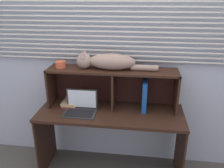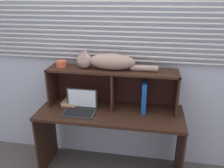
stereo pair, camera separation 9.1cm
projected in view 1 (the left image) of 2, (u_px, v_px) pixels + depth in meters
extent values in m
cube|color=#AAB1C2|center=(114.00, 57.00, 2.52)|extent=(4.40, 0.04, 2.50)
cube|color=silver|center=(114.00, 60.00, 2.48)|extent=(3.43, 0.02, 0.01)
cube|color=silver|center=(114.00, 55.00, 2.46)|extent=(3.43, 0.02, 0.01)
cube|color=silver|center=(114.00, 50.00, 2.44)|extent=(3.43, 0.02, 0.01)
cube|color=silver|center=(114.00, 46.00, 2.42)|extent=(3.43, 0.02, 0.01)
cube|color=silver|center=(114.00, 41.00, 2.41)|extent=(3.43, 0.02, 0.01)
cube|color=silver|center=(114.00, 36.00, 2.39)|extent=(3.43, 0.02, 0.01)
cube|color=silver|center=(114.00, 32.00, 2.37)|extent=(3.43, 0.02, 0.01)
cube|color=silver|center=(114.00, 27.00, 2.35)|extent=(3.43, 0.02, 0.01)
cube|color=silver|center=(114.00, 22.00, 2.33)|extent=(3.43, 0.02, 0.01)
cube|color=silver|center=(114.00, 17.00, 2.32)|extent=(3.43, 0.02, 0.01)
cube|color=silver|center=(114.00, 11.00, 2.30)|extent=(3.43, 0.02, 0.01)
cube|color=silver|center=(114.00, 6.00, 2.28)|extent=(3.43, 0.02, 0.01)
cube|color=silver|center=(114.00, 1.00, 2.26)|extent=(3.43, 0.02, 0.01)
cube|color=black|center=(110.00, 113.00, 2.41)|extent=(1.49, 0.55, 0.03)
cube|color=black|center=(46.00, 139.00, 2.64)|extent=(0.02, 0.50, 0.72)
cube|color=black|center=(180.00, 149.00, 2.46)|extent=(0.02, 0.50, 0.72)
cube|color=black|center=(112.00, 70.00, 2.37)|extent=(1.34, 0.28, 0.02)
cube|color=black|center=(52.00, 85.00, 2.52)|extent=(0.02, 0.28, 0.42)
cube|color=black|center=(176.00, 92.00, 2.36)|extent=(0.02, 0.28, 0.42)
cube|color=black|center=(114.00, 90.00, 2.45)|extent=(0.02, 0.27, 0.39)
cube|color=#361914|center=(114.00, 84.00, 2.57)|extent=(1.34, 0.01, 0.42)
ellipsoid|color=gray|center=(112.00, 62.00, 2.34)|extent=(0.47, 0.17, 0.16)
sphere|color=gray|center=(84.00, 61.00, 2.37)|extent=(0.16, 0.16, 0.16)
cone|color=gray|center=(83.00, 54.00, 2.31)|extent=(0.07, 0.07, 0.07)
cone|color=gray|center=(85.00, 53.00, 2.38)|extent=(0.07, 0.07, 0.07)
cylinder|color=gray|center=(144.00, 68.00, 2.32)|extent=(0.27, 0.06, 0.06)
cube|color=#262626|center=(80.00, 113.00, 2.36)|extent=(0.33, 0.22, 0.01)
cube|color=#262626|center=(82.00, 99.00, 2.42)|extent=(0.33, 0.01, 0.21)
cube|color=white|center=(82.00, 99.00, 2.42)|extent=(0.29, 0.00, 0.19)
cube|color=black|center=(79.00, 113.00, 2.35)|extent=(0.28, 0.16, 0.00)
cube|color=#164796|center=(144.00, 94.00, 2.42)|extent=(0.05, 0.26, 0.32)
cube|color=brown|center=(71.00, 104.00, 2.57)|extent=(0.16, 0.24, 0.02)
cube|color=tan|center=(71.00, 102.00, 2.57)|extent=(0.16, 0.24, 0.02)
cube|color=tan|center=(71.00, 101.00, 2.57)|extent=(0.16, 0.24, 0.01)
cylinder|color=#C65235|center=(61.00, 64.00, 2.42)|extent=(0.10, 0.10, 0.06)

